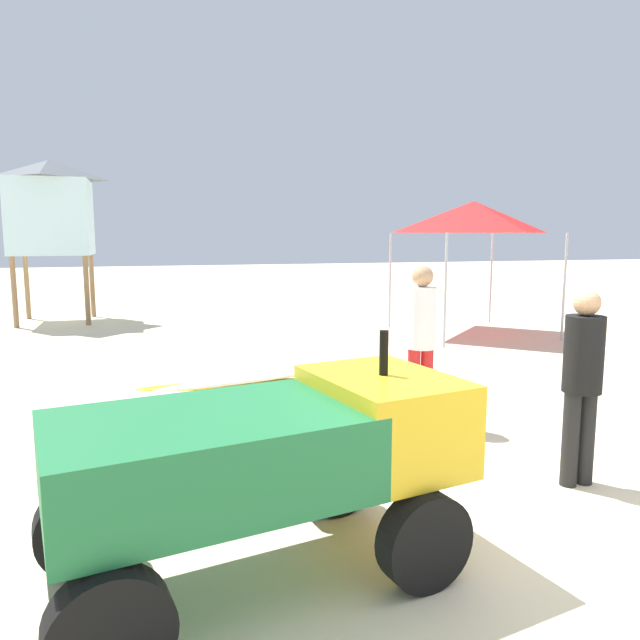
% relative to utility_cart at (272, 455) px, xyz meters
% --- Properties ---
extents(ground, '(80.00, 80.00, 0.00)m').
position_rel_utility_cart_xyz_m(ground, '(1.93, -0.02, -0.78)').
color(ground, beige).
extents(utility_cart, '(2.73, 1.71, 1.50)m').
position_rel_utility_cart_xyz_m(utility_cart, '(0.00, 0.00, 0.00)').
color(utility_cart, '#1E6B38').
rests_on(utility_cart, ground).
extents(surfboard_pile, '(2.64, 0.81, 0.48)m').
position_rel_utility_cart_xyz_m(surfboard_pile, '(0.33, 3.47, -0.54)').
color(surfboard_pile, orange).
rests_on(surfboard_pile, ground).
extents(lifeguard_near_center, '(0.32, 0.32, 1.68)m').
position_rel_utility_cart_xyz_m(lifeguard_near_center, '(2.78, 0.62, 0.18)').
color(lifeguard_near_center, black).
rests_on(lifeguard_near_center, ground).
extents(lifeguard_near_right, '(0.32, 0.32, 1.79)m').
position_rel_utility_cart_xyz_m(lifeguard_near_right, '(2.22, 2.51, 0.25)').
color(lifeguard_near_right, red).
rests_on(lifeguard_near_right, ground).
extents(popup_canopy, '(2.71, 2.71, 2.84)m').
position_rel_utility_cart_xyz_m(popup_canopy, '(6.05, 7.96, 1.72)').
color(popup_canopy, '#B2B2B7').
rests_on(popup_canopy, ground).
extents(lifeguard_tower, '(1.98, 1.98, 3.90)m').
position_rel_utility_cart_xyz_m(lifeguard_tower, '(-2.83, 12.38, 2.00)').
color(lifeguard_tower, olive).
rests_on(lifeguard_tower, ground).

